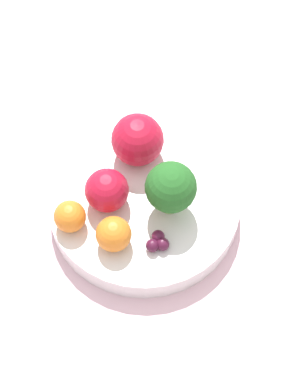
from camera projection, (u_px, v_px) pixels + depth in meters
name	position (u px, v px, depth m)	size (l,w,h in m)	color
ground_plane	(144.00, 217.00, 0.79)	(6.00, 6.00, 0.00)	gray
table_surface	(144.00, 213.00, 0.78)	(1.20, 1.20, 0.02)	silver
bowl	(144.00, 203.00, 0.76)	(0.23, 0.23, 0.03)	white
broccoli	(171.00, 188.00, 0.70)	(0.06, 0.06, 0.07)	#99C17A
apple_red	(138.00, 140.00, 0.74)	(0.06, 0.06, 0.06)	#B7142D
apple_green	(107.00, 190.00, 0.72)	(0.05, 0.05, 0.05)	#B7142D
orange_front	(71.00, 218.00, 0.71)	(0.04, 0.04, 0.04)	orange
orange_back	(114.00, 234.00, 0.70)	(0.04, 0.04, 0.04)	orange
grape_cluster	(158.00, 242.00, 0.71)	(0.03, 0.03, 0.01)	#47142D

